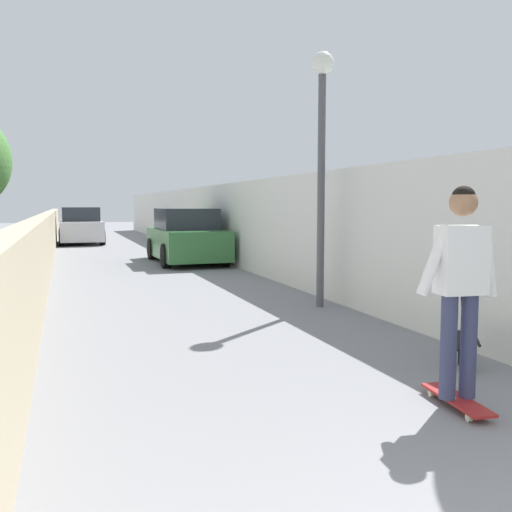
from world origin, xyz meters
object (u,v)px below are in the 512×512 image
dog (460,340)px  car_near (186,238)px  person_skateboarder (461,275)px  lamp_post (322,133)px  skateboard (457,400)px  car_far (81,227)px

dog → car_near: bearing=2.5°
person_skateboarder → dog: (0.94, -0.80, -0.82)m
person_skateboarder → car_near: bearing=-1.5°
lamp_post → dog: 4.32m
car_near → dog: bearing=-177.5°
lamp_post → person_skateboarder: bearing=168.4°
skateboard → car_near: (11.97, -0.31, 0.65)m
lamp_post → car_far: bearing=10.8°
skateboard → dog: dog is taller
lamp_post → car_far: (16.68, 3.19, -2.07)m
skateboard → person_skateboarder: person_skateboarder is taller
person_skateboarder → car_far: bearing=6.2°
dog → car_far: 20.43m
skateboard → car_far: (21.14, 2.28, 0.65)m
car_near → lamp_post: bearing=-175.4°
car_far → dog: bearing=-171.3°
skateboard → dog: bearing=-40.2°
lamp_post → skateboard: bearing=168.4°
skateboard → car_near: car_near is taller
skateboard → car_near: 11.99m
dog → skateboard: bearing=139.8°
car_near → person_skateboarder: bearing=178.5°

